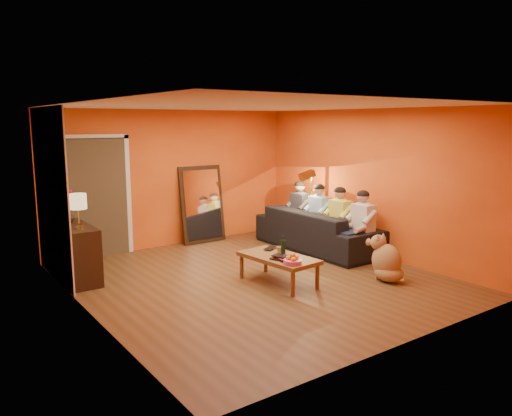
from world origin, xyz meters
TOP-DOWN VIEW (x-y plane):
  - room_shell at (0.00, 0.37)m, footprint 5.00×5.50m
  - white_accent at (-2.48, 1.75)m, footprint 0.02×1.90m
  - doorway_recess at (-1.50, 2.83)m, footprint 1.06×0.30m
  - door_jamb_left at (-2.07, 2.71)m, footprint 0.08×0.06m
  - door_jamb_right at (-0.93, 2.71)m, footprint 0.08×0.06m
  - door_header at (-1.50, 2.71)m, footprint 1.22×0.06m
  - mirror_frame at (0.55, 2.63)m, footprint 0.92×0.27m
  - mirror_glass at (0.55, 2.59)m, footprint 0.78×0.21m
  - sideboard at (-2.24, 1.55)m, footprint 0.44×1.18m
  - table_lamp at (-2.24, 1.25)m, footprint 0.24×0.24m
  - sofa at (2.00, 0.83)m, footprint 2.57×1.01m
  - coffee_table at (0.16, -0.34)m, footprint 0.74×1.28m
  - floor_lamp at (2.10, 1.13)m, footprint 0.36×0.32m
  - dog at (1.57, -1.18)m, footprint 0.50×0.67m
  - person_far_left at (2.13, -0.17)m, footprint 0.70×0.44m
  - person_mid_left at (2.13, 0.38)m, footprint 0.70×0.44m
  - person_mid_right at (2.13, 0.93)m, footprint 0.70×0.44m
  - person_far_right at (2.13, 1.48)m, footprint 0.70×0.44m
  - fruit_bowl at (0.06, -0.79)m, footprint 0.26×0.26m
  - wine_bottle at (0.21, -0.39)m, footprint 0.07×0.07m
  - tumbler at (0.28, -0.22)m, footprint 0.13×0.13m
  - laptop at (0.34, 0.01)m, footprint 0.37×0.33m
  - book_lower at (-0.02, -0.54)m, footprint 0.28×0.32m
  - book_mid at (-0.01, -0.53)m, footprint 0.22×0.28m
  - book_upper at (-0.02, -0.55)m, footprint 0.23×0.26m
  - vase at (-2.24, 1.80)m, footprint 0.17×0.17m
  - flowers at (-2.24, 1.80)m, footprint 0.17×0.17m

SIDE VIEW (x-z plane):
  - coffee_table at x=0.16m, z-range 0.00..0.42m
  - dog at x=1.57m, z-range 0.00..0.72m
  - sofa at x=2.00m, z-range 0.00..0.75m
  - sideboard at x=-2.24m, z-range 0.00..0.85m
  - book_lower at x=-0.02m, z-range 0.42..0.44m
  - laptop at x=0.34m, z-range 0.42..0.44m
  - book_mid at x=-0.01m, z-range 0.44..0.46m
  - tumbler at x=0.28m, z-range 0.42..0.52m
  - book_upper at x=-0.02m, z-range 0.46..0.49m
  - fruit_bowl at x=0.06m, z-range 0.42..0.58m
  - wine_bottle at x=0.21m, z-range 0.42..0.73m
  - person_far_left at x=2.13m, z-range 0.00..1.22m
  - person_mid_left at x=2.13m, z-range 0.00..1.22m
  - person_mid_right at x=2.13m, z-range 0.00..1.22m
  - person_far_right at x=2.13m, z-range 0.00..1.22m
  - floor_lamp at x=2.10m, z-range 0.00..1.44m
  - mirror_frame at x=0.55m, z-range 0.00..1.52m
  - mirror_glass at x=0.55m, z-range 0.09..1.43m
  - vase at x=-2.24m, z-range 0.85..1.03m
  - doorway_recess at x=-1.50m, z-range 0.00..2.10m
  - door_jamb_left at x=-2.07m, z-range -0.05..2.15m
  - door_jamb_right at x=-0.93m, z-range -0.05..2.15m
  - table_lamp at x=-2.24m, z-range 0.85..1.36m
  - flowers at x=-2.24m, z-range 0.97..1.48m
  - room_shell at x=0.00m, z-range 0.00..2.60m
  - white_accent at x=-2.48m, z-range 0.01..2.59m
  - door_header at x=-1.50m, z-range 2.08..2.16m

